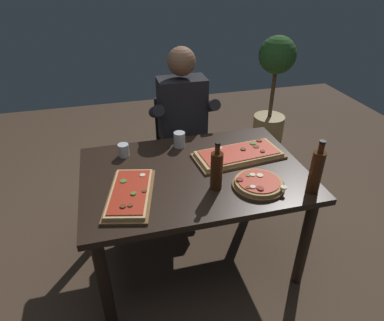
{
  "coord_description": "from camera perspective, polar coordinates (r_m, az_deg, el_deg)",
  "views": [
    {
      "loc": [
        -0.46,
        -1.73,
        1.91
      ],
      "look_at": [
        0.0,
        0.05,
        0.79
      ],
      "focal_mm": 31.7,
      "sensor_mm": 36.0,
      "label": 1
    }
  ],
  "objects": [
    {
      "name": "wine_bottle_dark",
      "position": [
        2.01,
        20.15,
        -1.68
      ],
      "size": [
        0.07,
        0.07,
        0.33
      ],
      "color": "#47230F",
      "rests_on": "dining_table"
    },
    {
      "name": "tumbler_near_camera",
      "position": [
        2.39,
        -2.13,
        3.54
      ],
      "size": [
        0.08,
        0.08,
        0.11
      ],
      "color": "silver",
      "rests_on": "dining_table"
    },
    {
      "name": "seated_diner",
      "position": [
        2.79,
        -1.42,
        6.58
      ],
      "size": [
        0.53,
        0.41,
        1.33
      ],
      "color": "#23232D",
      "rests_on": "ground_plane"
    },
    {
      "name": "tumbler_far_side",
      "position": [
        2.33,
        -11.42,
        1.59
      ],
      "size": [
        0.07,
        0.07,
        0.09
      ],
      "color": "silver",
      "rests_on": "dining_table"
    },
    {
      "name": "dining_table",
      "position": [
        2.19,
        0.33,
        -3.9
      ],
      "size": [
        1.4,
        0.96,
        0.74
      ],
      "color": "black",
      "rests_on": "ground_plane"
    },
    {
      "name": "diner_chair",
      "position": [
        3.01,
        -1.89,
        3.08
      ],
      "size": [
        0.44,
        0.44,
        0.87
      ],
      "color": "black",
      "rests_on": "ground_plane"
    },
    {
      "name": "pizza_round_far",
      "position": [
        2.03,
        11.12,
        -3.85
      ],
      "size": [
        0.31,
        0.31,
        0.05
      ],
      "color": "brown",
      "rests_on": "dining_table"
    },
    {
      "name": "potted_plant_corner",
      "position": [
        3.97,
        13.6,
        12.52
      ],
      "size": [
        0.4,
        0.4,
        1.19
      ],
      "color": "tan",
      "rests_on": "ground_plane"
    },
    {
      "name": "oil_bottle_amber",
      "position": [
        1.93,
        4.16,
        -1.61
      ],
      "size": [
        0.07,
        0.07,
        0.3
      ],
      "color": "#47230F",
      "rests_on": "dining_table"
    },
    {
      "name": "pizza_rectangular_left",
      "position": [
        1.95,
        -10.36,
        -5.51
      ],
      "size": [
        0.35,
        0.53,
        0.05
      ],
      "color": "brown",
      "rests_on": "dining_table"
    },
    {
      "name": "ground_plane",
      "position": [
        2.62,
        0.29,
        -15.49
      ],
      "size": [
        6.4,
        6.4,
        0.0
      ],
      "primitive_type": "plane",
      "color": "#4C3828"
    },
    {
      "name": "pizza_rectangular_front",
      "position": [
        2.3,
        7.87,
        1.0
      ],
      "size": [
        0.62,
        0.33,
        0.05
      ],
      "color": "olive",
      "rests_on": "dining_table"
    }
  ]
}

